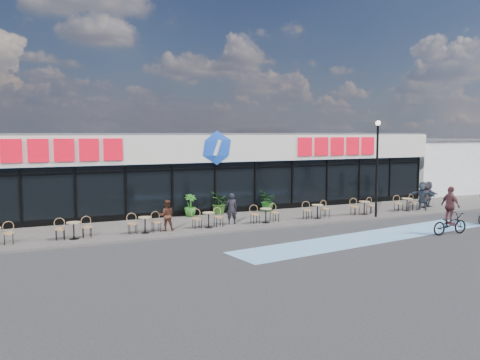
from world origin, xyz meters
The scene contains 22 objects.
ground centered at (0.00, 0.00, 0.00)m, with size 120.00×120.00×0.00m, color #28282B.
sidewalk centered at (0.00, 4.50, 0.05)m, with size 44.00×5.00×0.10m, color #5C5751.
bike_lane centered at (4.00, -1.50, 0.01)m, with size 14.00×2.20×0.01m, color #6FA3D1.
building centered at (0.00, 9.93, 2.34)m, with size 30.60×6.57×4.75m.
neighbour_building centered at (20.50, 11.00, 2.06)m, with size 9.20×7.20×4.11m.
lamp_post centered at (7.46, 2.30, 3.17)m, with size 0.28×0.28×5.18m.
bistro_set_1 centered at (-8.07, 3.28, 0.56)m, with size 1.54×0.62×0.90m.
bistro_set_2 centered at (-4.97, 3.28, 0.56)m, with size 1.54×0.62×0.90m.
bistro_set_3 centered at (-1.88, 3.28, 0.56)m, with size 1.54×0.62×0.90m.
bistro_set_4 centered at (1.21, 3.28, 0.56)m, with size 1.54×0.62×0.90m.
bistro_set_5 centered at (4.30, 3.28, 0.56)m, with size 1.54×0.62×0.90m.
bistro_set_6 centered at (7.39, 3.28, 0.56)m, with size 1.54×0.62×0.90m.
bistro_set_7 centered at (10.48, 3.28, 0.56)m, with size 1.54×0.62×0.90m.
potted_plant_left centered at (-1.60, 6.63, 0.71)m, with size 0.68×0.68×1.22m, color #235E1A.
potted_plant_mid centered at (3.07, 6.46, 0.72)m, with size 1.11×0.96×1.24m, color #184914.
potted_plant_right centered at (0.17, 6.71, 0.74)m, with size 1.15×0.99×1.27m, color #234B15.
patron_left centered at (-0.48, 3.65, 0.87)m, with size 0.56×0.37×1.54m, color black.
patron_right centered at (-3.92, 3.31, 0.82)m, with size 0.70×0.55×1.44m, color #4C281B.
pedestrian_a centered at (11.53, 3.07, 0.94)m, with size 1.56×0.50×1.68m, color #2B3543.
pedestrian_b centered at (13.03, 4.06, 0.87)m, with size 1.44×0.46×1.55m, color #2E3448.
pedestrian_c centered at (12.44, 3.76, 0.87)m, with size 1.43×0.45×1.54m, color #503629.
cyclist_a centered at (7.67, -2.52, 0.82)m, with size 1.92×1.05×2.21m.
Camera 1 is at (-10.64, -19.18, 4.66)m, focal length 38.00 mm.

